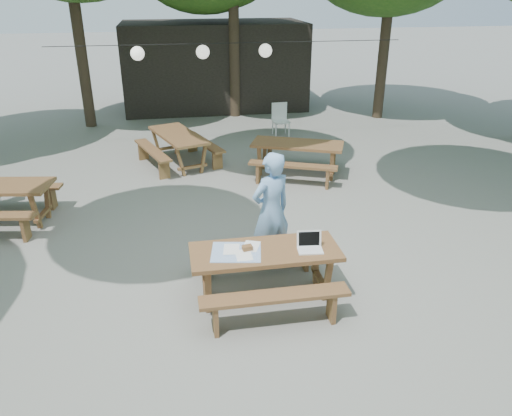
% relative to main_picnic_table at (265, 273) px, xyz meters
% --- Properties ---
extents(ground, '(80.00, 80.00, 0.00)m').
position_rel_main_picnic_table_xyz_m(ground, '(0.01, 1.30, -0.39)').
color(ground, slate).
rests_on(ground, ground).
extents(pavilion, '(6.00, 3.00, 2.80)m').
position_rel_main_picnic_table_xyz_m(pavilion, '(0.51, 11.80, 1.01)').
color(pavilion, black).
rests_on(pavilion, ground).
extents(main_picnic_table, '(2.00, 1.58, 0.75)m').
position_rel_main_picnic_table_xyz_m(main_picnic_table, '(0.00, 0.00, 0.00)').
color(main_picnic_table, '#56301E').
rests_on(main_picnic_table, ground).
extents(picnic_table_ne, '(2.36, 2.19, 0.75)m').
position_rel_main_picnic_table_xyz_m(picnic_table_ne, '(1.63, 4.61, 0.00)').
color(picnic_table_ne, '#56301E').
rests_on(picnic_table_ne, ground).
extents(picnic_table_far_w, '(2.12, 2.31, 0.75)m').
position_rel_main_picnic_table_xyz_m(picnic_table_far_w, '(-0.96, 5.80, 0.00)').
color(picnic_table_far_w, '#56301E').
rests_on(picnic_table_far_w, ground).
extents(woman, '(0.79, 0.67, 1.82)m').
position_rel_main_picnic_table_xyz_m(woman, '(0.26, 0.86, 0.52)').
color(woman, '#7CABE2').
rests_on(woman, ground).
extents(plastic_chair, '(0.46, 0.46, 0.90)m').
position_rel_main_picnic_table_xyz_m(plastic_chair, '(1.97, 7.79, -0.13)').
color(plastic_chair, white).
rests_on(plastic_chair, ground).
extents(laptop, '(0.35, 0.29, 0.24)m').
position_rel_main_picnic_table_xyz_m(laptop, '(0.59, -0.08, 0.42)').
color(laptop, white).
rests_on(laptop, main_picnic_table).
extents(tabletop_clutter, '(0.74, 0.66, 0.08)m').
position_rel_main_picnic_table_xyz_m(tabletop_clutter, '(-0.36, 0.01, 0.37)').
color(tabletop_clutter, '#3C77CC').
rests_on(tabletop_clutter, main_picnic_table).
extents(paper_lanterns, '(9.00, 0.34, 0.38)m').
position_rel_main_picnic_table_xyz_m(paper_lanterns, '(-0.17, 7.30, 2.02)').
color(paper_lanterns, black).
rests_on(paper_lanterns, ground).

